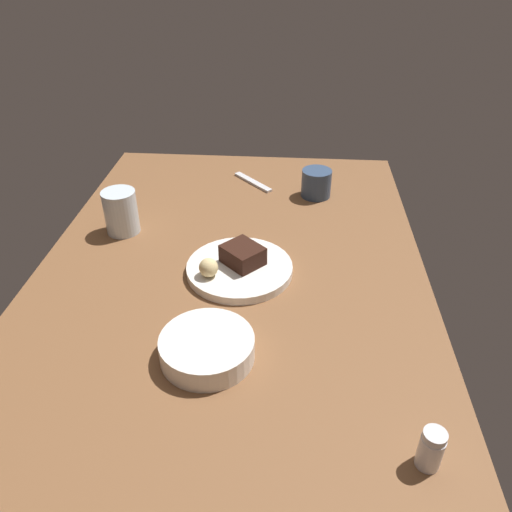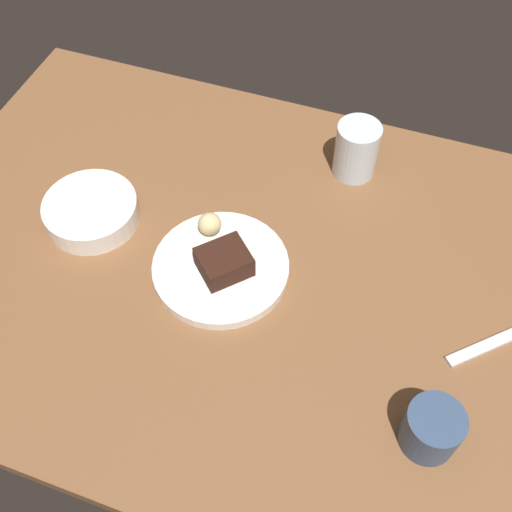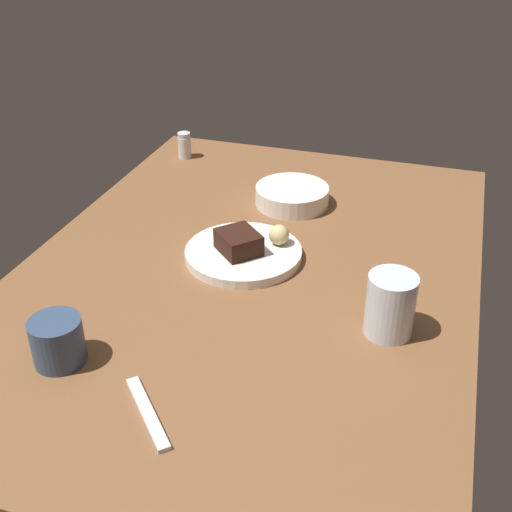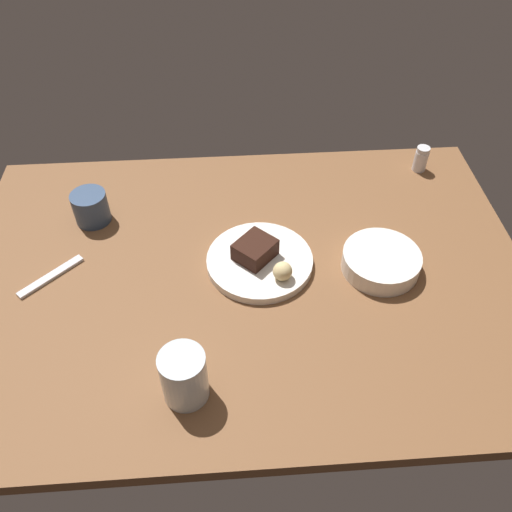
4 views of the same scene
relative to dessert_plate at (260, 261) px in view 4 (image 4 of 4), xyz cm
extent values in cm
cube|color=brown|center=(3.10, 2.07, -2.43)|extent=(120.00, 84.00, 3.00)
cylinder|color=white|center=(0.00, 0.00, 0.00)|extent=(22.61, 22.61, 1.86)
cube|color=black|center=(0.95, -0.62, 2.95)|extent=(10.42, 10.46, 4.04)
sphere|color=#DBC184|center=(-4.18, 5.87, 2.92)|extent=(3.98, 3.98, 3.98)
cylinder|color=silver|center=(-43.41, -30.71, 1.79)|extent=(3.43, 3.43, 5.44)
cylinder|color=silver|center=(-43.41, -30.71, 5.11)|extent=(3.26, 3.26, 1.20)
cylinder|color=silver|center=(14.93, 29.76, 4.35)|extent=(7.94, 7.94, 10.56)
cylinder|color=white|center=(-25.34, 2.91, 1.16)|extent=(16.35, 16.35, 4.18)
cylinder|color=#334766|center=(37.37, -16.95, 2.79)|extent=(7.99, 7.99, 7.43)
cube|color=silver|center=(43.80, 0.76, -0.58)|extent=(12.15, 11.60, 0.70)
camera|label=1|loc=(-87.28, -10.28, 62.26)|focal=35.41mm
camera|label=2|loc=(25.27, -53.82, 84.99)|focal=44.01mm
camera|label=3|loc=(101.68, 34.99, 64.15)|focal=45.53mm
camera|label=4|loc=(6.27, 78.01, 82.22)|focal=37.43mm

